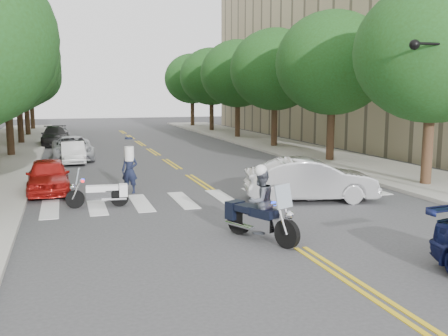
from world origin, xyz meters
name	(u,v)px	position (x,y,z in m)	size (l,w,h in m)	color
ground	(300,248)	(0.00, 0.00, 0.00)	(140.00, 140.00, 0.00)	#38383A
sidewalk_right	(283,146)	(9.50, 22.00, 0.07)	(5.00, 60.00, 0.15)	#9E9991
building_right	(439,11)	(26.00, 26.00, 11.00)	(26.00, 44.00, 22.00)	tan
tree_l_2	(6,66)	(-8.80, 22.00, 5.55)	(6.40, 6.40, 8.45)	#382316
tree_l_3	(17,71)	(-8.80, 30.00, 5.55)	(6.40, 6.40, 8.45)	#382316
tree_l_4	(25,75)	(-8.80, 38.00, 5.55)	(6.40, 6.40, 8.45)	#382316
tree_l_5	(30,77)	(-8.80, 46.00, 5.55)	(6.40, 6.40, 8.45)	#382316
tree_r_0	(433,52)	(8.80, 6.00, 5.55)	(6.40, 6.40, 8.45)	#382316
tree_r_1	(333,63)	(8.80, 14.00, 5.55)	(6.40, 6.40, 8.45)	#382316
tree_r_2	(275,70)	(8.80, 22.00, 5.55)	(6.40, 6.40, 8.45)	#382316
tree_r_3	(238,74)	(8.80, 30.00, 5.55)	(6.40, 6.40, 8.45)	#382316
tree_r_4	(211,77)	(8.80, 38.00, 5.55)	(6.40, 6.40, 8.45)	#382316
tree_r_5	(192,79)	(8.80, 46.00, 5.55)	(6.40, 6.40, 8.45)	#382316
motorcycle_police	(259,207)	(-0.74, 1.00, 0.91)	(1.31, 2.39, 2.06)	black
motorcycle_parked	(103,193)	(-4.43, 6.31, 0.48)	(2.14, 0.59, 1.38)	black
officer_standing	(130,171)	(-3.23, 8.50, 0.89)	(0.65, 0.43, 1.78)	#161B31
convertible	(311,180)	(2.88, 5.01, 0.78)	(1.66, 4.75, 1.57)	silver
parked_car_a	(48,176)	(-6.30, 9.50, 0.68)	(1.60, 3.98, 1.36)	#A41511
parked_car_b	(73,153)	(-5.20, 18.00, 0.60)	(1.27, 3.63, 1.20)	silver
parked_car_c	(73,148)	(-5.20, 19.50, 0.69)	(2.29, 4.97, 1.38)	#A6A8AD
parked_car_d	(55,136)	(-6.30, 28.50, 0.71)	(1.98, 4.86, 1.41)	black
parked_car_e	(57,135)	(-6.18, 29.50, 0.72)	(1.69, 4.21, 1.43)	gray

